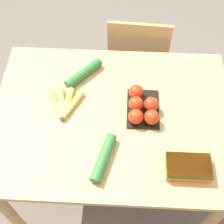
# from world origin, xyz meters

# --- Properties ---
(ground_plane) EXTENTS (12.00, 12.00, 0.00)m
(ground_plane) POSITION_xyz_m (0.00, 0.00, 0.00)
(ground_plane) COLOR #665B51
(dining_table) EXTENTS (1.24, 0.92, 0.77)m
(dining_table) POSITION_xyz_m (0.00, 0.00, 0.66)
(dining_table) COLOR tan
(dining_table) RESTS_ON ground_plane
(chair) EXTENTS (0.44, 0.42, 0.89)m
(chair) POSITION_xyz_m (0.14, 0.69, 0.47)
(chair) COLOR tan
(chair) RESTS_ON ground_plane
(banana_bunch) EXTENTS (0.20, 0.20, 0.03)m
(banana_bunch) POSITION_xyz_m (-0.25, 0.05, 0.79)
(banana_bunch) COLOR brown
(banana_bunch) RESTS_ON dining_table
(tomato_pack) EXTENTS (0.16, 0.24, 0.09)m
(tomato_pack) POSITION_xyz_m (0.15, 0.03, 0.81)
(tomato_pack) COLOR black
(tomato_pack) RESTS_ON dining_table
(carrot_bag) EXTENTS (0.20, 0.12, 0.05)m
(carrot_bag) POSITION_xyz_m (0.36, -0.28, 0.80)
(carrot_bag) COLOR orange
(carrot_bag) RESTS_ON dining_table
(cucumber_near) EXTENTS (0.11, 0.25, 0.05)m
(cucumber_near) POSITION_xyz_m (-0.03, -0.25, 0.80)
(cucumber_near) COLOR #2D702D
(cucumber_near) RESTS_ON dining_table
(cucumber_far) EXTENTS (0.20, 0.21, 0.05)m
(cucumber_far) POSITION_xyz_m (-0.17, 0.25, 0.80)
(cucumber_far) COLOR #2D702D
(cucumber_far) RESTS_ON dining_table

